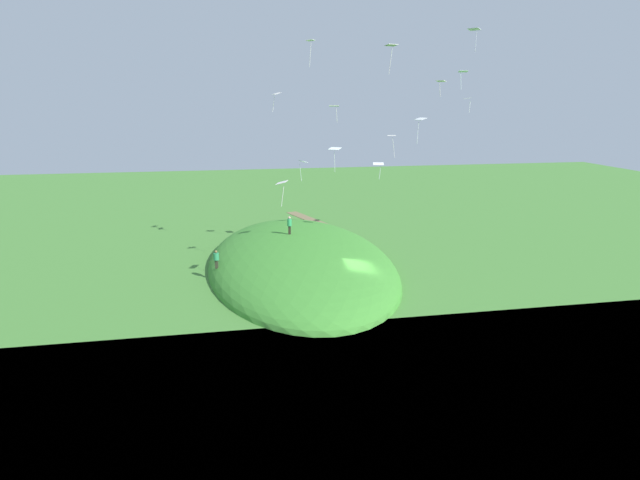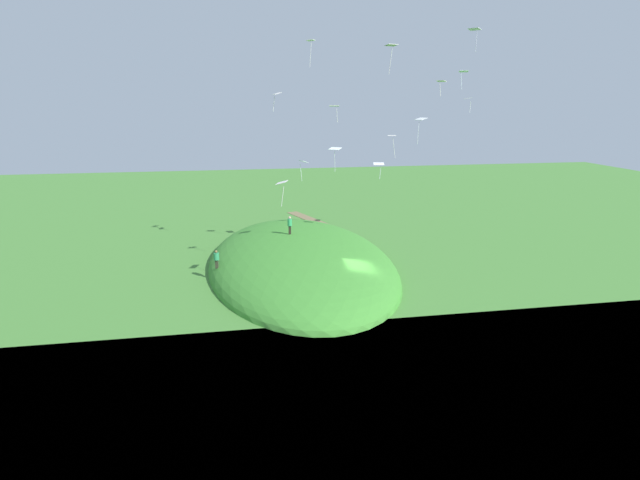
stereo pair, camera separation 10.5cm
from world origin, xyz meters
TOP-DOWN VIEW (x-y plane):
  - ground_plane at (0.00, 0.00)m, footprint 160.00×160.00m
  - grass_hill at (7.37, 3.89)m, footprint 31.05×16.95m
  - dirt_path at (24.78, -0.75)m, footprint 13.98×6.24m
  - person_near_shore at (8.57, 4.70)m, footprint 0.42×0.42m
  - person_walking_path at (4.39, 11.48)m, footprint 0.59×0.59m
  - kite_0 at (3.70, -7.49)m, footprint 0.91×0.89m
  - kite_1 at (12.99, 2.74)m, footprint 1.16×0.98m
  - kite_2 at (8.85, -3.91)m, footprint 0.89×1.13m
  - kite_3 at (11.24, -13.60)m, footprint 1.38×1.20m
  - kite_4 at (8.62, 0.46)m, footprint 0.82×1.02m
  - kite_5 at (4.72, -10.61)m, footprint 1.19×1.14m
  - kite_6 at (8.99, -11.87)m, footprint 0.81×0.98m
  - kite_7 at (-2.34, -1.18)m, footprint 0.78×0.94m
  - kite_8 at (7.09, 2.85)m, footprint 1.02×0.92m
  - kite_9 at (9.93, 5.54)m, footprint 1.03×0.80m
  - kite_10 at (7.70, -7.42)m, footprint 1.21×1.01m
  - kite_11 at (9.19, -5.24)m, footprint 0.69×0.88m
  - kite_12 at (0.16, 6.23)m, footprint 1.30×1.08m
  - kite_13 at (4.44, 1.28)m, footprint 1.13×1.17m

SIDE VIEW (x-z plane):
  - ground_plane at x=0.00m, z-range 0.00..0.00m
  - grass_hill at x=7.37m, z-range -2.78..2.78m
  - dirt_path at x=24.78m, z-range 0.00..0.04m
  - person_walking_path at x=4.39m, z-range 1.30..2.90m
  - person_near_shore at x=8.57m, z-range 2.98..4.70m
  - kite_12 at x=0.16m, z-range 7.94..9.86m
  - kite_1 at x=12.99m, z-range 7.92..10.03m
  - kite_2 at x=8.85m, z-range 8.34..9.89m
  - kite_13 at x=4.44m, z-range 9.92..11.95m
  - kite_11 at x=9.19m, z-range 10.52..12.64m
  - kite_10 at x=7.70m, z-range 12.03..14.37m
  - kite_4 at x=8.62m, z-range 13.66..15.16m
  - kite_3 at x=11.24m, z-range 14.40..15.87m
  - kite_9 at x=9.93m, z-range 14.62..16.33m
  - kite_0 at x=3.70m, z-range 15.76..17.07m
  - kite_6 at x=8.99m, z-range 16.63..18.35m
  - kite_7 at x=-2.34m, z-range 17.44..19.40m
  - kite_8 at x=7.09m, z-range 18.56..20.75m
  - kite_5 at x=4.72m, z-range 19.67..21.53m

